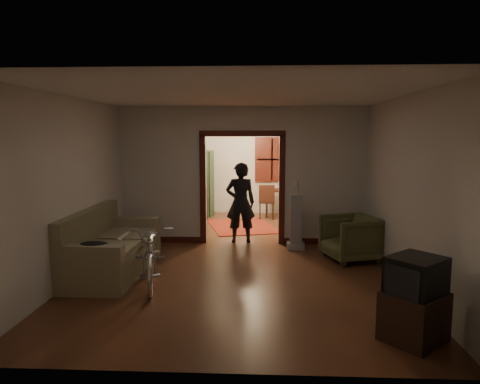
# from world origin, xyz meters

# --- Properties ---
(floor) EXTENTS (5.00, 8.50, 0.01)m
(floor) POSITION_xyz_m (0.00, 0.00, 0.00)
(floor) COLOR #3F2114
(floor) RESTS_ON ground
(ceiling) EXTENTS (5.00, 8.50, 0.01)m
(ceiling) POSITION_xyz_m (0.00, 0.00, 2.80)
(ceiling) COLOR white
(ceiling) RESTS_ON floor
(wall_back) EXTENTS (5.00, 0.02, 2.80)m
(wall_back) POSITION_xyz_m (0.00, 4.25, 1.40)
(wall_back) COLOR beige
(wall_back) RESTS_ON floor
(wall_left) EXTENTS (0.02, 8.50, 2.80)m
(wall_left) POSITION_xyz_m (-2.50, 0.00, 1.40)
(wall_left) COLOR beige
(wall_left) RESTS_ON floor
(wall_right) EXTENTS (0.02, 8.50, 2.80)m
(wall_right) POSITION_xyz_m (2.50, 0.00, 1.40)
(wall_right) COLOR beige
(wall_right) RESTS_ON floor
(partition_wall) EXTENTS (5.00, 0.14, 2.80)m
(partition_wall) POSITION_xyz_m (0.00, 0.75, 1.40)
(partition_wall) COLOR beige
(partition_wall) RESTS_ON floor
(door_casing) EXTENTS (1.74, 0.20, 2.32)m
(door_casing) POSITION_xyz_m (0.00, 0.75, 1.10)
(door_casing) COLOR #3F150E
(door_casing) RESTS_ON floor
(far_window) EXTENTS (0.98, 0.06, 1.28)m
(far_window) POSITION_xyz_m (0.70, 4.21, 1.55)
(far_window) COLOR black
(far_window) RESTS_ON wall_back
(chandelier) EXTENTS (0.24, 0.24, 0.24)m
(chandelier) POSITION_xyz_m (0.00, 2.50, 2.35)
(chandelier) COLOR #FFE0A5
(chandelier) RESTS_ON ceiling
(light_switch) EXTENTS (0.08, 0.01, 0.12)m
(light_switch) POSITION_xyz_m (1.05, 0.68, 1.25)
(light_switch) COLOR silver
(light_switch) RESTS_ON partition_wall
(sofa) EXTENTS (1.04, 2.24, 1.03)m
(sofa) POSITION_xyz_m (-2.02, -1.33, 0.51)
(sofa) COLOR #696346
(sofa) RESTS_ON floor
(rolled_paper) EXTENTS (0.10, 0.78, 0.10)m
(rolled_paper) POSITION_xyz_m (-1.92, -1.03, 0.53)
(rolled_paper) COLOR beige
(rolled_paper) RESTS_ON sofa
(jacket) EXTENTS (0.45, 0.34, 0.13)m
(jacket) POSITION_xyz_m (-1.97, -2.24, 0.68)
(jacket) COLOR black
(jacket) RESTS_ON sofa
(bicycle) EXTENTS (1.04, 1.91, 0.95)m
(bicycle) POSITION_xyz_m (-1.27, -1.80, 0.48)
(bicycle) COLOR silver
(bicycle) RESTS_ON floor
(armchair) EXTENTS (1.11, 1.09, 0.80)m
(armchair) POSITION_xyz_m (1.98, -0.44, 0.40)
(armchair) COLOR #4B502D
(armchair) RESTS_ON floor
(tv_stand) EXTENTS (0.80, 0.80, 0.54)m
(tv_stand) POSITION_xyz_m (2.03, -3.49, 0.27)
(tv_stand) COLOR black
(tv_stand) RESTS_ON floor
(crt_tv) EXTENTS (0.73, 0.72, 0.47)m
(crt_tv) POSITION_xyz_m (2.03, -3.49, 0.70)
(crt_tv) COLOR black
(crt_tv) RESTS_ON tv_stand
(vacuum) EXTENTS (0.39, 0.35, 1.09)m
(vacuum) POSITION_xyz_m (1.07, 0.25, 0.54)
(vacuum) COLOR gray
(vacuum) RESTS_ON floor
(person) EXTENTS (0.66, 0.49, 1.67)m
(person) POSITION_xyz_m (-0.04, 0.77, 0.84)
(person) COLOR black
(person) RESTS_ON floor
(oriental_rug) EXTENTS (1.91, 2.23, 0.01)m
(oriental_rug) POSITION_xyz_m (-0.08, 2.31, 0.01)
(oriental_rug) COLOR maroon
(oriental_rug) RESTS_ON floor
(locker) EXTENTS (1.01, 0.72, 1.82)m
(locker) POSITION_xyz_m (-1.42, 3.65, 0.91)
(locker) COLOR #213520
(locker) RESTS_ON floor
(globe) EXTENTS (0.28, 0.28, 0.28)m
(globe) POSITION_xyz_m (-1.42, 3.65, 1.94)
(globe) COLOR #1E5972
(globe) RESTS_ON locker
(desk) EXTENTS (1.10, 0.76, 0.74)m
(desk) POSITION_xyz_m (1.00, 3.71, 0.37)
(desk) COLOR #341911
(desk) RESTS_ON floor
(desk_chair) EXTENTS (0.51, 0.51, 0.93)m
(desk_chair) POSITION_xyz_m (0.54, 3.35, 0.47)
(desk_chair) COLOR #341911
(desk_chair) RESTS_ON floor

